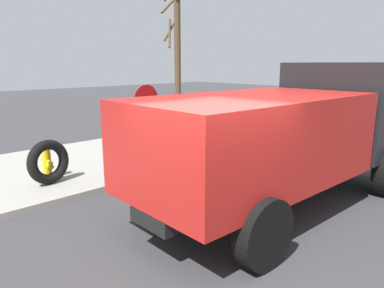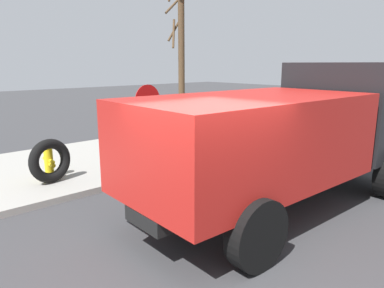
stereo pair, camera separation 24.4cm
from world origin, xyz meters
The scene contains 7 objects.
ground_plane centered at (0.00, 0.00, 0.00)m, with size 80.00×80.00×0.00m, color #38383A.
sidewalk_curb centered at (0.00, 6.50, 0.07)m, with size 36.00×5.00×0.15m, color #99968E.
fire_hydrant centered at (-0.22, 5.49, 0.64)m, with size 0.25×0.56×0.93m.
loose_tire centered at (-0.34, 5.10, 0.69)m, with size 1.07×1.07×0.24m, color black.
stop_sign centered at (1.98, 4.28, 1.75)m, with size 0.76×0.08×2.30m.
dump_truck_red centered at (3.03, 0.69, 1.61)m, with size 7.10×3.04×3.00m.
bare_tree centered at (4.97, 6.40, 3.19)m, with size 1.04×1.06×6.16m.
Camera 2 is at (-3.46, -3.36, 2.97)m, focal length 33.66 mm.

